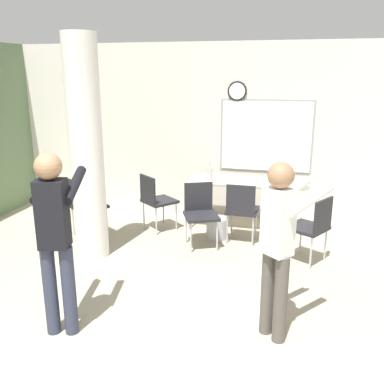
{
  "coord_description": "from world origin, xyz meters",
  "views": [
    {
      "loc": [
        1.37,
        -1.87,
        2.36
      ],
      "look_at": [
        0.22,
        2.63,
        1.04
      ],
      "focal_mm": 40.0,
      "sensor_mm": 36.0,
      "label": 1
    }
  ],
  "objects_px": {
    "person_playing_side": "(279,238)",
    "chair_mid_room": "(312,225)",
    "chair_table_left": "(156,198)",
    "person_playing_front": "(55,231)",
    "folding_table": "(235,184)",
    "bottle_on_table": "(210,174)",
    "chair_near_pillar": "(84,203)",
    "chair_table_front": "(200,210)",
    "chair_table_right": "(242,208)"
  },
  "relations": [
    {
      "from": "person_playing_side",
      "to": "chair_mid_room",
      "type": "bearing_deg",
      "value": 78.91
    },
    {
      "from": "chair_table_left",
      "to": "person_playing_front",
      "type": "xyz_separation_m",
      "value": [
        0.02,
        -2.72,
        0.49
      ]
    },
    {
      "from": "chair_table_left",
      "to": "person_playing_front",
      "type": "height_order",
      "value": "person_playing_front"
    },
    {
      "from": "folding_table",
      "to": "bottle_on_table",
      "type": "distance_m",
      "value": 0.43
    },
    {
      "from": "chair_near_pillar",
      "to": "chair_mid_room",
      "type": "distance_m",
      "value": 3.19
    },
    {
      "from": "bottle_on_table",
      "to": "chair_table_front",
      "type": "relative_size",
      "value": 0.33
    },
    {
      "from": "person_playing_side",
      "to": "person_playing_front",
      "type": "distance_m",
      "value": 1.97
    },
    {
      "from": "chair_near_pillar",
      "to": "person_playing_side",
      "type": "distance_m",
      "value": 3.4
    },
    {
      "from": "chair_mid_room",
      "to": "person_playing_side",
      "type": "distance_m",
      "value": 1.79
    },
    {
      "from": "chair_mid_room",
      "to": "folding_table",
      "type": "bearing_deg",
      "value": 136.98
    },
    {
      "from": "bottle_on_table",
      "to": "chair_near_pillar",
      "type": "distance_m",
      "value": 1.91
    },
    {
      "from": "folding_table",
      "to": "chair_near_pillar",
      "type": "xyz_separation_m",
      "value": [
        -2.05,
        -0.97,
        -0.18
      ]
    },
    {
      "from": "bottle_on_table",
      "to": "person_playing_side",
      "type": "relative_size",
      "value": 0.17
    },
    {
      "from": "folding_table",
      "to": "chair_table_right",
      "type": "bearing_deg",
      "value": -72.31
    },
    {
      "from": "chair_near_pillar",
      "to": "chair_table_left",
      "type": "height_order",
      "value": "same"
    },
    {
      "from": "chair_table_right",
      "to": "chair_table_left",
      "type": "height_order",
      "value": "same"
    },
    {
      "from": "folding_table",
      "to": "person_playing_front",
      "type": "xyz_separation_m",
      "value": [
        -1.11,
        -3.18,
        0.31
      ]
    },
    {
      "from": "chair_near_pillar",
      "to": "chair_table_right",
      "type": "height_order",
      "value": "same"
    },
    {
      "from": "chair_table_left",
      "to": "chair_near_pillar",
      "type": "bearing_deg",
      "value": -150.73
    },
    {
      "from": "chair_near_pillar",
      "to": "person_playing_side",
      "type": "relative_size",
      "value": 0.53
    },
    {
      "from": "chair_mid_room",
      "to": "person_playing_front",
      "type": "relative_size",
      "value": 0.51
    },
    {
      "from": "chair_mid_room",
      "to": "chair_table_right",
      "type": "bearing_deg",
      "value": 154.08
    },
    {
      "from": "chair_mid_room",
      "to": "person_playing_side",
      "type": "relative_size",
      "value": 0.53
    },
    {
      "from": "folding_table",
      "to": "chair_table_front",
      "type": "relative_size",
      "value": 1.63
    },
    {
      "from": "chair_near_pillar",
      "to": "chair_mid_room",
      "type": "relative_size",
      "value": 1.0
    },
    {
      "from": "folding_table",
      "to": "person_playing_front",
      "type": "relative_size",
      "value": 0.83
    },
    {
      "from": "folding_table",
      "to": "chair_table_left",
      "type": "height_order",
      "value": "chair_table_left"
    },
    {
      "from": "person_playing_side",
      "to": "person_playing_front",
      "type": "xyz_separation_m",
      "value": [
        -1.92,
        -0.41,
        0.04
      ]
    },
    {
      "from": "folding_table",
      "to": "person_playing_side",
      "type": "distance_m",
      "value": 2.89
    },
    {
      "from": "chair_table_right",
      "to": "chair_table_front",
      "type": "height_order",
      "value": "same"
    },
    {
      "from": "chair_table_front",
      "to": "chair_table_right",
      "type": "bearing_deg",
      "value": 24.95
    },
    {
      "from": "bottle_on_table",
      "to": "chair_table_left",
      "type": "bearing_deg",
      "value": -157.87
    },
    {
      "from": "bottle_on_table",
      "to": "chair_mid_room",
      "type": "distance_m",
      "value": 1.8
    },
    {
      "from": "bottle_on_table",
      "to": "chair_table_left",
      "type": "height_order",
      "value": "bottle_on_table"
    },
    {
      "from": "bottle_on_table",
      "to": "chair_near_pillar",
      "type": "height_order",
      "value": "bottle_on_table"
    },
    {
      "from": "chair_table_left",
      "to": "person_playing_side",
      "type": "relative_size",
      "value": 0.53
    },
    {
      "from": "folding_table",
      "to": "chair_table_right",
      "type": "relative_size",
      "value": 1.63
    },
    {
      "from": "bottle_on_table",
      "to": "chair_table_front",
      "type": "bearing_deg",
      "value": -88.42
    },
    {
      "from": "chair_table_front",
      "to": "chair_mid_room",
      "type": "distance_m",
      "value": 1.5
    },
    {
      "from": "folding_table",
      "to": "chair_table_right",
      "type": "distance_m",
      "value": 0.66
    },
    {
      "from": "chair_mid_room",
      "to": "chair_near_pillar",
      "type": "bearing_deg",
      "value": 178.21
    },
    {
      "from": "bottle_on_table",
      "to": "person_playing_front",
      "type": "relative_size",
      "value": 0.17
    },
    {
      "from": "bottle_on_table",
      "to": "person_playing_side",
      "type": "xyz_separation_m",
      "value": [
        1.17,
        -2.62,
        0.1
      ]
    },
    {
      "from": "person_playing_side",
      "to": "person_playing_front",
      "type": "bearing_deg",
      "value": -167.83
    },
    {
      "from": "person_playing_side",
      "to": "chair_table_left",
      "type": "bearing_deg",
      "value": 130.07
    },
    {
      "from": "person_playing_side",
      "to": "folding_table",
      "type": "bearing_deg",
      "value": 106.32
    },
    {
      "from": "chair_table_front",
      "to": "chair_table_left",
      "type": "relative_size",
      "value": 1.0
    },
    {
      "from": "bottle_on_table",
      "to": "chair_mid_room",
      "type": "xyz_separation_m",
      "value": [
        1.51,
        -0.92,
        -0.35
      ]
    },
    {
      "from": "chair_table_front",
      "to": "folding_table",
      "type": "bearing_deg",
      "value": 68.04
    },
    {
      "from": "folding_table",
      "to": "chair_mid_room",
      "type": "relative_size",
      "value": 1.63
    }
  ]
}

